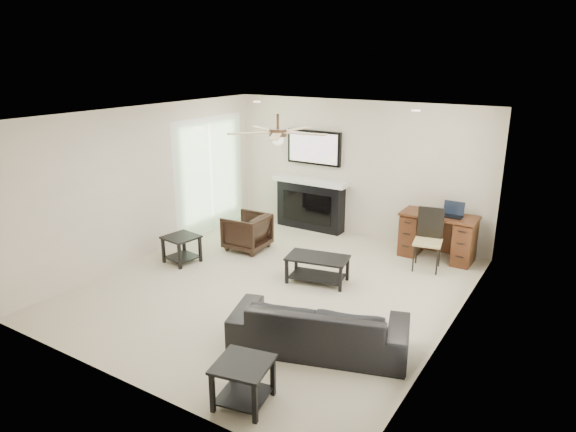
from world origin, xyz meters
name	(u,v)px	position (x,y,z in m)	size (l,w,h in m)	color
room_shell	(289,175)	(0.19, 0.08, 1.68)	(5.50, 5.54, 2.52)	beige
sofa	(319,326)	(1.34, -1.12, 0.29)	(2.02, 0.79, 0.59)	black
armchair	(247,232)	(-1.26, 1.03, 0.32)	(0.67, 0.69, 0.63)	black
coffee_table	(317,269)	(0.44, 0.48, 0.20)	(0.90, 0.50, 0.40)	black
end_table_near	(243,383)	(1.19, -2.37, 0.23)	(0.52, 0.52, 0.45)	black
end_table_left	(182,249)	(-1.81, -0.02, 0.23)	(0.50, 0.50, 0.45)	black
fireplace_unit	(310,181)	(-0.88, 2.58, 0.95)	(1.52, 0.34, 1.91)	black
desk	(438,236)	(1.68, 2.36, 0.38)	(1.22, 0.56, 0.76)	#3B160E
desk_chair	(428,240)	(1.68, 1.81, 0.48)	(0.42, 0.44, 0.97)	black
laptop	(452,210)	(1.88, 2.34, 0.88)	(0.33, 0.24, 0.23)	black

